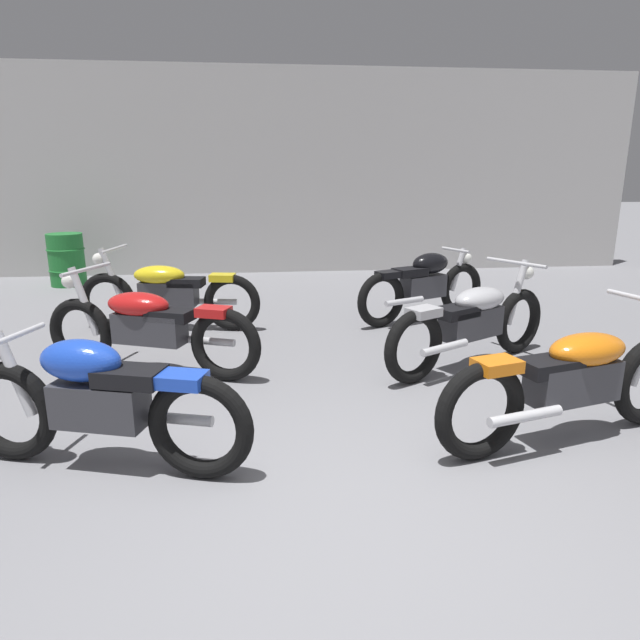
{
  "coord_description": "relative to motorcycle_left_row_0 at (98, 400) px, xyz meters",
  "views": [
    {
      "loc": [
        -0.53,
        -2.5,
        1.83
      ],
      "look_at": [
        0.0,
        2.28,
        0.55
      ],
      "focal_mm": 31.49,
      "sensor_mm": 36.0,
      "label": 1
    }
  ],
  "objects": [
    {
      "name": "ground_plane",
      "position": [
        1.54,
        -0.85,
        -0.46
      ],
      "size": [
        60.0,
        60.0,
        0.0
      ],
      "primitive_type": "plane",
      "color": "gray"
    },
    {
      "name": "back_wall",
      "position": [
        1.54,
        7.16,
        1.34
      ],
      "size": [
        13.03,
        0.24,
        3.6
      ],
      "primitive_type": "cube",
      "color": "#BCBAB7",
      "rests_on": "ground"
    },
    {
      "name": "motorcycle_left_row_0",
      "position": [
        0.0,
        0.0,
        0.0
      ],
      "size": [
        1.92,
        0.72,
        0.88
      ],
      "color": "black",
      "rests_on": "ground"
    },
    {
      "name": "motorcycle_left_row_1",
      "position": [
        -0.01,
        1.74,
        -0.01
      ],
      "size": [
        2.06,
        0.99,
        0.97
      ],
      "color": "black",
      "rests_on": "ground"
    },
    {
      "name": "motorcycle_left_row_2",
      "position": [
        -0.06,
        3.26,
        -0.01
      ],
      "size": [
        2.16,
        0.69,
        0.97
      ],
      "color": "black",
      "rests_on": "ground"
    },
    {
      "name": "motorcycle_right_row_0",
      "position": [
        3.14,
        0.04,
        -0.01
      ],
      "size": [
        2.13,
        0.85,
        0.97
      ],
      "color": "black",
      "rests_on": "ground"
    },
    {
      "name": "motorcycle_right_row_1",
      "position": [
        3.01,
        1.6,
        -0.01
      ],
      "size": [
        1.95,
        1.18,
        0.97
      ],
      "color": "black",
      "rests_on": "ground"
    },
    {
      "name": "motorcycle_right_row_2",
      "position": [
        3.06,
        3.35,
        0.0
      ],
      "size": [
        1.84,
        0.91,
        0.88
      ],
      "color": "black",
      "rests_on": "ground"
    },
    {
      "name": "oil_drum",
      "position": [
        -2.11,
        6.18,
        -0.03
      ],
      "size": [
        0.59,
        0.59,
        0.85
      ],
      "color": "#1E722D",
      "rests_on": "ground"
    }
  ]
}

